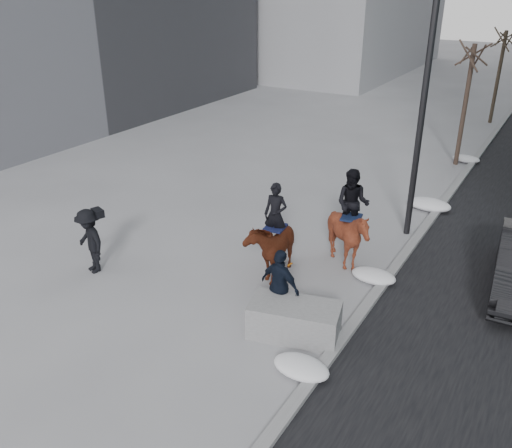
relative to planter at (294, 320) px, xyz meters
The scene contains 11 objects.
ground 2.11m from the planter, 165.05° to the left, with size 120.00×120.00×0.00m, color gray.
curb 10.59m from the planter, 84.59° to the left, with size 0.25×90.00×0.12m, color gray.
planter is the anchor object (origin of this frame).
tree_near 13.97m from the planter, 88.35° to the left, with size 1.20×1.20×5.29m, color #3D2E24, non-canonical shape.
tree_far 21.89m from the planter, 88.95° to the left, with size 1.20×1.20×5.12m, color #33261E, non-canonical shape.
mounted_left 2.82m from the planter, 129.12° to the left, with size 1.07×1.97×2.44m.
mounted_right 3.55m from the planter, 93.41° to the left, with size 1.62×1.77×2.68m.
feeder 0.82m from the planter, 147.01° to the left, with size 1.09×0.95×1.75m.
camera_crew 5.86m from the planter, behind, with size 1.29×1.00×1.75m.
lamppost 7.81m from the planter, 84.57° to the left, with size 0.25×0.80×9.09m.
snow_piles 6.44m from the planter, 83.78° to the left, with size 1.41×16.03×0.36m.
Camera 1 is at (6.28, -9.28, 7.18)m, focal length 38.00 mm.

